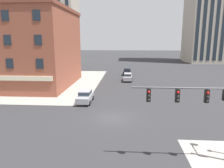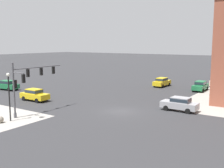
# 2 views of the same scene
# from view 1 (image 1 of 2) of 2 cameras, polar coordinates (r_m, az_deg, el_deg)

# --- Properties ---
(ground_plane) EXTENTS (320.00, 320.00, 0.00)m
(ground_plane) POSITION_cam_1_polar(r_m,az_deg,el_deg) (24.18, 0.18, -9.00)
(ground_plane) COLOR #2D2D30
(sidewalk_far_corner) EXTENTS (32.00, 32.00, 0.02)m
(sidewalk_far_corner) POSITION_cam_1_polar(r_m,az_deg,el_deg) (48.43, -22.51, 0.63)
(sidewalk_far_corner) COLOR gray
(sidewalk_far_corner) RESTS_ON ground
(traffic_signal_main) EXTENTS (7.25, 2.09, 6.09)m
(traffic_signal_main) POSITION_cam_1_polar(r_m,az_deg,el_deg) (16.41, 24.59, -5.66)
(traffic_signal_main) COLOR #4C4C51
(traffic_signal_main) RESTS_ON ground
(car_main_northbound_near) EXTENTS (1.99, 4.45, 1.68)m
(car_main_northbound_near) POSITION_cam_1_polar(r_m,az_deg,el_deg) (45.32, 4.24, 1.97)
(car_main_northbound_near) COLOR #99999E
(car_main_northbound_near) RESTS_ON ground
(car_cross_eastbound) EXTENTS (2.10, 4.50, 1.68)m
(car_cross_eastbound) POSITION_cam_1_polar(r_m,az_deg,el_deg) (53.20, 4.10, 3.42)
(car_cross_eastbound) COLOR black
(car_cross_eastbound) RESTS_ON ground
(car_main_mid) EXTENTS (1.92, 4.41, 1.68)m
(car_main_mid) POSITION_cam_1_polar(r_m,az_deg,el_deg) (29.90, -7.21, -3.18)
(car_main_mid) COLOR #99999E
(car_main_mid) RESTS_ON ground
(storefront_block_near_corner) EXTENTS (18.73, 18.33, 14.28)m
(storefront_block_near_corner) POSITION_cam_1_polar(r_m,az_deg,el_deg) (44.15, -22.85, 8.98)
(storefront_block_near_corner) COLOR brown
(storefront_block_near_corner) RESTS_ON ground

